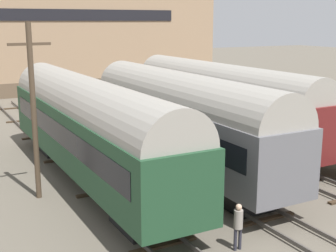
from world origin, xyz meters
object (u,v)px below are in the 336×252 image
object	(u,v)px
train_car_green	(88,123)
train_car_grey	(181,117)
train_car_maroon	(219,99)
person_worker	(238,222)
utility_pole	(34,109)

from	to	relation	value
train_car_green	train_car_grey	distance (m)	4.83
train_car_grey	train_car_green	bearing A→B (deg)	169.55
train_car_green	train_car_maroon	bearing A→B (deg)	15.48
train_car_green	person_worker	distance (m)	9.76
train_car_green	utility_pole	xyz separation A→B (m)	(-2.77, -1.02, 1.11)
train_car_green	person_worker	xyz separation A→B (m)	(2.17, -9.32, -1.93)
train_car_maroon	utility_pole	size ratio (longest dim) A/B	2.23
person_worker	utility_pole	world-z (taller)	utility_pole
train_car_maroon	train_car_grey	bearing A→B (deg)	-143.56
train_car_grey	train_car_maroon	distance (m)	5.90
train_car_grey	train_car_maroon	size ratio (longest dim) A/B	0.93
train_car_grey	train_car_maroon	world-z (taller)	train_car_grey
utility_pole	train_car_green	bearing A→B (deg)	20.23
train_car_grey	train_car_maroon	bearing A→B (deg)	36.44
train_car_grey	utility_pole	size ratio (longest dim) A/B	2.08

